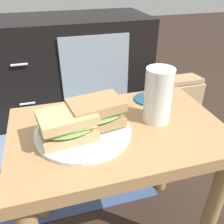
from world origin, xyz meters
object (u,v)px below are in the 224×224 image
paper_bag (179,106)px  tv_cabinet (69,66)px  sandwich_front (68,125)px  beer_glass (158,96)px  plate (83,132)px  sandwich_back (96,113)px  coaster (148,99)px

paper_bag → tv_cabinet: bearing=140.1°
tv_cabinet → sandwich_front: size_ratio=6.43×
tv_cabinet → beer_glass: size_ratio=6.48×
plate → beer_glass: (0.20, 0.01, 0.07)m
paper_bag → plate: bearing=-140.1°
plate → paper_bag: plate is taller
sandwich_front → paper_bag: sandwich_front is taller
sandwich_front → sandwich_back: (0.07, 0.03, 0.01)m
tv_cabinet → paper_bag: (0.53, -0.45, -0.13)m
beer_glass → paper_bag: size_ratio=0.44×
paper_bag → coaster: bearing=-134.4°
coaster → paper_bag: size_ratio=0.26×
sandwich_front → paper_bag: (0.64, 0.52, -0.34)m
beer_glass → coaster: beer_glass is taller
beer_glass → paper_bag: 0.73m
coaster → paper_bag: coaster is taller
coaster → tv_cabinet: bearing=100.8°
plate → sandwich_back: (0.04, 0.01, 0.04)m
sandwich_back → beer_glass: bearing=-0.9°
tv_cabinet → coaster: tv_cabinet is taller
sandwich_back → plate: bearing=-159.3°
tv_cabinet → beer_glass: beer_glass is taller
sandwich_front → beer_glass: (0.24, 0.03, 0.03)m
sandwich_front → beer_glass: bearing=6.1°
tv_cabinet → plate: 0.97m
coaster → paper_bag: 0.61m
beer_glass → coaster: 0.13m
sandwich_front → sandwich_back: 0.08m
beer_glass → coaster: (0.02, 0.11, -0.07)m
plate → beer_glass: bearing=3.3°
coaster → paper_bag: (0.38, 0.38, -0.30)m
sandwich_front → coaster: sandwich_front is taller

